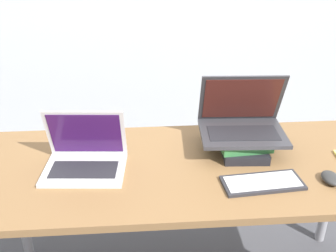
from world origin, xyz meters
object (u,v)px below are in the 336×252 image
object	(u,v)px
wireless_keyboard	(262,183)
mouse	(331,178)
book_stack	(242,142)
laptop_left	(85,157)
laptop_on_books	(242,121)

from	to	relation	value
wireless_keyboard	mouse	world-z (taller)	mouse
book_stack	mouse	bearing A→B (deg)	-42.44
laptop_left	wireless_keyboard	distance (m)	0.70
mouse	laptop_left	bearing A→B (deg)	169.88
book_stack	mouse	distance (m)	0.39
book_stack	wireless_keyboard	xyz separation A→B (m)	(0.02, -0.26, -0.03)
mouse	book_stack	bearing A→B (deg)	137.56
laptop_left	laptop_on_books	xyz separation A→B (m)	(0.66, 0.11, 0.08)
laptop_left	laptop_on_books	distance (m)	0.67
wireless_keyboard	laptop_on_books	bearing A→B (deg)	94.32
laptop_on_books	wireless_keyboard	distance (m)	0.30
laptop_left	wireless_keyboard	bearing A→B (deg)	-13.71
laptop_left	mouse	xyz separation A→B (m)	(0.94, -0.17, -0.03)
laptop_on_books	wireless_keyboard	size ratio (longest dim) A/B	1.18
book_stack	laptop_on_books	size ratio (longest dim) A/B	0.76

